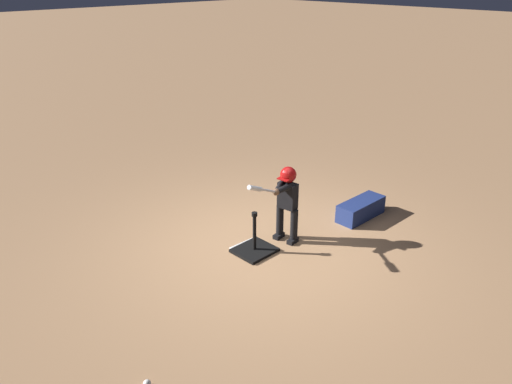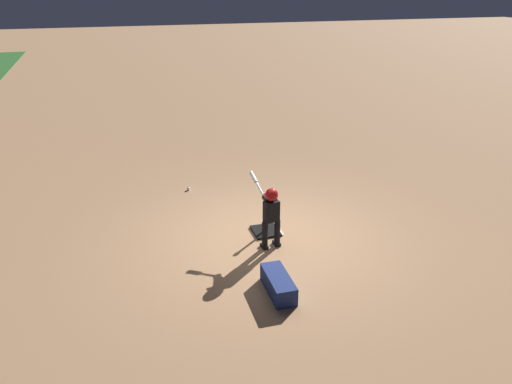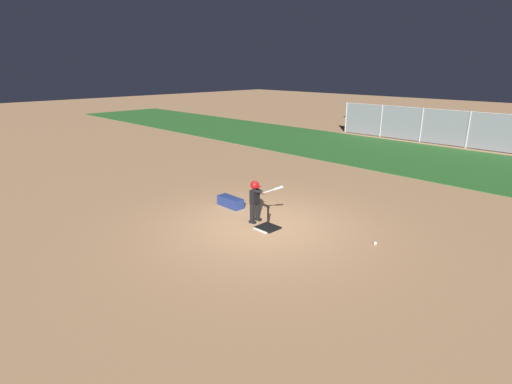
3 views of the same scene
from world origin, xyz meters
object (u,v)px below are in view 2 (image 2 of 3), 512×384
Objects in this scene: batting_tee at (265,229)px; equipment_bag at (278,284)px; batter_child at (270,210)px; baseball at (188,189)px.

equipment_bag is at bearing 167.75° from batting_tee.
baseball is at bearing 17.95° from batter_child.
batter_child is 1.50m from equipment_bag.
batter_child reaches higher than baseball.
equipment_bag is at bearing 166.63° from batter_child.
batting_tee is at bearing -9.27° from batter_child.
equipment_bag is (-4.25, -0.61, 0.10)m from baseball.
batting_tee is 7.97× the size of baseball.
batter_child is at bearing -162.05° from baseball.
batter_child is 1.34× the size of equipment_bag.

